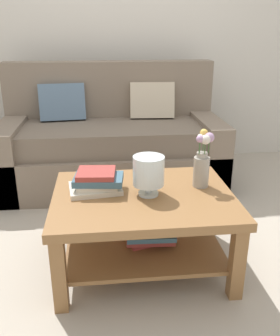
{
  "coord_description": "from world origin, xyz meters",
  "views": [
    {
      "loc": [
        -0.22,
        -2.24,
        1.34
      ],
      "look_at": [
        -0.0,
        -0.23,
        0.57
      ],
      "focal_mm": 39.11,
      "sensor_mm": 36.0,
      "label": 1
    }
  ],
  "objects_px": {
    "couch": "(112,143)",
    "book_stack_main": "(97,182)",
    "flower_pitcher": "(202,162)",
    "coffee_table": "(143,215)",
    "glass_hurricane_vase": "(149,172)"
  },
  "relations": [
    {
      "from": "couch",
      "to": "flower_pitcher",
      "type": "height_order",
      "value": "couch"
    },
    {
      "from": "flower_pitcher",
      "to": "couch",
      "type": "bearing_deg",
      "value": 111.09
    },
    {
      "from": "glass_hurricane_vase",
      "to": "couch",
      "type": "bearing_deg",
      "value": 96.81
    },
    {
      "from": "book_stack_main",
      "to": "flower_pitcher",
      "type": "distance_m",
      "value": 0.62
    },
    {
      "from": "coffee_table",
      "to": "flower_pitcher",
      "type": "relative_size",
      "value": 2.98
    },
    {
      "from": "glass_hurricane_vase",
      "to": "coffee_table",
      "type": "bearing_deg",
      "value": 159.35
    },
    {
      "from": "couch",
      "to": "book_stack_main",
      "type": "height_order",
      "value": "couch"
    },
    {
      "from": "book_stack_main",
      "to": "glass_hurricane_vase",
      "type": "height_order",
      "value": "glass_hurricane_vase"
    },
    {
      "from": "glass_hurricane_vase",
      "to": "flower_pitcher",
      "type": "xyz_separation_m",
      "value": [
        0.32,
        0.08,
        0.01
      ]
    },
    {
      "from": "coffee_table",
      "to": "flower_pitcher",
      "type": "xyz_separation_m",
      "value": [
        0.35,
        0.07,
        0.29
      ]
    },
    {
      "from": "glass_hurricane_vase",
      "to": "book_stack_main",
      "type": "bearing_deg",
      "value": 163.98
    },
    {
      "from": "couch",
      "to": "book_stack_main",
      "type": "bearing_deg",
      "value": -95.75
    },
    {
      "from": "coffee_table",
      "to": "book_stack_main",
      "type": "height_order",
      "value": "book_stack_main"
    },
    {
      "from": "coffee_table",
      "to": "glass_hurricane_vase",
      "type": "bearing_deg",
      "value": -20.65
    },
    {
      "from": "book_stack_main",
      "to": "glass_hurricane_vase",
      "type": "bearing_deg",
      "value": -16.02
    }
  ]
}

